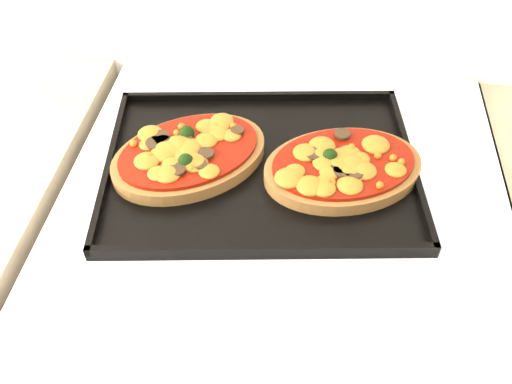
% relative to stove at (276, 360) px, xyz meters
% --- Properties ---
extents(stove, '(0.60, 0.60, 0.91)m').
position_rel_stove_xyz_m(stove, '(0.00, 0.00, 0.00)').
color(stove, silver).
rests_on(stove, floor).
extents(baking_tray, '(0.45, 0.36, 0.02)m').
position_rel_stove_xyz_m(baking_tray, '(-0.04, 0.04, 0.47)').
color(baking_tray, black).
rests_on(baking_tray, stove).
extents(pizza_left, '(0.26, 0.25, 0.03)m').
position_rel_stove_xyz_m(pizza_left, '(-0.13, 0.04, 0.48)').
color(pizza_left, brown).
rests_on(pizza_left, baking_tray).
extents(pizza_right, '(0.25, 0.21, 0.03)m').
position_rel_stove_xyz_m(pizza_right, '(0.07, 0.04, 0.48)').
color(pizza_right, brown).
rests_on(pizza_right, baking_tray).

